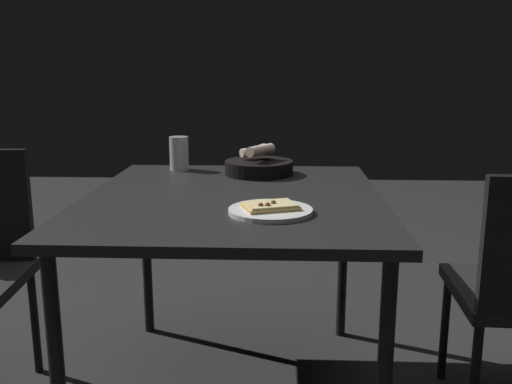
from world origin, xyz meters
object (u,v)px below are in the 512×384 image
object	(u,v)px
bread_basket	(258,166)
beer_glass	(179,156)
dining_table	(234,212)
pizza_plate	(270,210)

from	to	relation	value
bread_basket	beer_glass	bearing A→B (deg)	-14.20
dining_table	beer_glass	distance (m)	0.53
pizza_plate	beer_glass	xyz separation A→B (m)	(0.39, -0.68, 0.05)
pizza_plate	bread_basket	world-z (taller)	bread_basket
bread_basket	beer_glass	distance (m)	0.34
dining_table	bread_basket	xyz separation A→B (m)	(-0.07, -0.36, 0.10)
pizza_plate	beer_glass	bearing A→B (deg)	-60.48
dining_table	bread_basket	distance (m)	0.38
pizza_plate	bread_basket	size ratio (longest dim) A/B	0.92
pizza_plate	bread_basket	xyz separation A→B (m)	(0.06, -0.60, 0.02)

